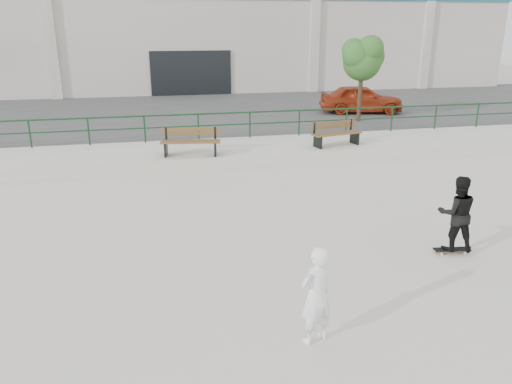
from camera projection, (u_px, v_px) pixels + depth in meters
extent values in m
plane|color=beige|center=(314.00, 285.00, 9.48)|extent=(120.00, 120.00, 0.00)
cube|color=#BAB6AA|center=(230.00, 153.00, 18.20)|extent=(30.00, 3.00, 0.50)
cube|color=#3B3B3B|center=(203.00, 114.00, 26.07)|extent=(60.00, 14.00, 0.50)
cylinder|color=#163E20|center=(224.00, 113.00, 19.00)|extent=(28.00, 0.06, 0.06)
cylinder|color=#163E20|center=(224.00, 125.00, 19.15)|extent=(28.00, 0.05, 0.05)
cylinder|color=#163E20|center=(30.00, 134.00, 17.73)|extent=(0.06, 0.06, 1.00)
cylinder|color=#163E20|center=(89.00, 132.00, 18.14)|extent=(0.06, 0.06, 1.00)
cylinder|color=#163E20|center=(145.00, 129.00, 18.55)|extent=(0.06, 0.06, 1.00)
cylinder|color=#163E20|center=(198.00, 127.00, 18.96)|extent=(0.06, 0.06, 1.00)
cylinder|color=#163E20|center=(250.00, 125.00, 19.37)|extent=(0.06, 0.06, 1.00)
cylinder|color=#163E20|center=(299.00, 123.00, 19.78)|extent=(0.06, 0.06, 1.00)
cylinder|color=#163E20|center=(346.00, 121.00, 20.18)|extent=(0.06, 0.06, 1.00)
cylinder|color=#163E20|center=(392.00, 119.00, 20.59)|extent=(0.06, 0.06, 1.00)
cylinder|color=#163E20|center=(435.00, 117.00, 21.00)|extent=(0.06, 0.06, 1.00)
cylinder|color=#163E20|center=(477.00, 116.00, 21.41)|extent=(0.06, 0.06, 1.00)
cube|color=silver|center=(180.00, 35.00, 37.84)|extent=(44.00, 16.00, 8.00)
cube|color=black|center=(191.00, 77.00, 31.15)|extent=(5.00, 0.15, 3.20)
cube|color=silver|center=(53.00, 54.00, 28.99)|extent=(0.60, 0.25, 6.20)
cube|color=silver|center=(314.00, 51.00, 32.26)|extent=(0.60, 0.25, 6.20)
cube|color=silver|center=(426.00, 50.00, 33.89)|extent=(0.60, 0.25, 6.20)
cube|color=brown|center=(190.00, 143.00, 16.53)|extent=(1.98, 0.45, 0.04)
cube|color=brown|center=(190.00, 142.00, 16.72)|extent=(1.98, 0.45, 0.04)
cube|color=brown|center=(191.00, 140.00, 16.91)|extent=(1.98, 0.45, 0.04)
cube|color=brown|center=(191.00, 134.00, 16.92)|extent=(1.97, 0.36, 0.11)
cube|color=brown|center=(191.00, 129.00, 16.87)|extent=(1.97, 0.36, 0.11)
cube|color=black|center=(166.00, 149.00, 16.75)|extent=(0.15, 0.56, 0.46)
cube|color=black|center=(166.00, 134.00, 16.88)|extent=(0.07, 0.07, 0.46)
cube|color=black|center=(215.00, 148.00, 16.84)|extent=(0.15, 0.56, 0.46)
cube|color=black|center=(215.00, 133.00, 16.97)|extent=(0.07, 0.07, 0.46)
cube|color=brown|center=(340.00, 135.00, 17.91)|extent=(1.88, 0.52, 0.04)
cube|color=brown|center=(337.00, 134.00, 18.08)|extent=(1.88, 0.52, 0.04)
cube|color=brown|center=(334.00, 133.00, 18.24)|extent=(1.88, 0.52, 0.04)
cube|color=brown|center=(333.00, 127.00, 18.25)|extent=(1.86, 0.44, 0.11)
cube|color=brown|center=(333.00, 123.00, 18.20)|extent=(1.86, 0.44, 0.11)
cube|color=black|center=(318.00, 142.00, 17.84)|extent=(0.17, 0.53, 0.44)
cube|color=black|center=(314.00, 128.00, 17.94)|extent=(0.07, 0.06, 0.44)
cube|color=black|center=(354.00, 138.00, 18.46)|extent=(0.17, 0.53, 0.44)
cube|color=black|center=(351.00, 125.00, 18.56)|extent=(0.07, 0.06, 0.44)
cylinder|color=#3D311E|center=(360.00, 96.00, 22.61)|extent=(0.19, 0.19, 2.28)
sphere|color=#2A5A21|center=(362.00, 61.00, 22.13)|extent=(1.71, 1.71, 1.71)
sphere|color=#2A5A21|center=(370.00, 56.00, 22.43)|extent=(1.33, 1.33, 1.33)
sphere|color=#2A5A21|center=(356.00, 55.00, 21.78)|extent=(1.23, 1.23, 1.23)
sphere|color=#2A5A21|center=(371.00, 48.00, 21.63)|extent=(1.14, 1.14, 1.14)
sphere|color=#2A5A21|center=(353.00, 50.00, 22.27)|extent=(1.04, 1.04, 1.04)
imported|color=maroon|center=(361.00, 99.00, 24.89)|extent=(4.33, 2.51, 1.39)
cube|color=black|center=(452.00, 249.00, 10.77)|extent=(0.80, 0.31, 0.02)
cube|color=brown|center=(452.00, 250.00, 10.78)|extent=(0.80, 0.31, 0.01)
cube|color=gray|center=(440.00, 251.00, 10.77)|extent=(0.08, 0.17, 0.03)
cube|color=gray|center=(463.00, 251.00, 10.81)|extent=(0.08, 0.17, 0.03)
cylinder|color=beige|center=(442.00, 254.00, 10.68)|extent=(0.06, 0.03, 0.06)
cylinder|color=beige|center=(438.00, 250.00, 10.86)|extent=(0.06, 0.03, 0.06)
cylinder|color=beige|center=(465.00, 253.00, 10.72)|extent=(0.06, 0.03, 0.06)
cylinder|color=beige|center=(461.00, 249.00, 10.90)|extent=(0.06, 0.03, 0.06)
imported|color=black|center=(457.00, 213.00, 10.51)|extent=(0.95, 0.83, 1.64)
imported|color=white|center=(316.00, 295.00, 7.55)|extent=(0.68, 0.57, 1.60)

